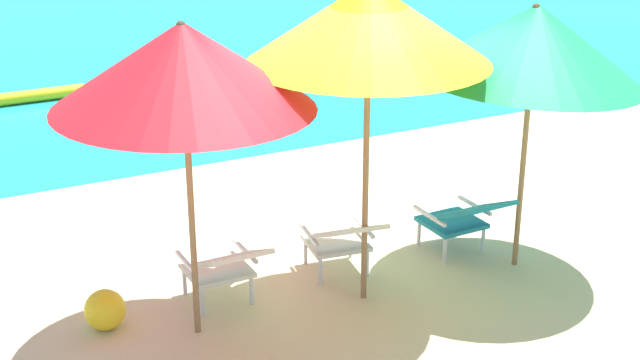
# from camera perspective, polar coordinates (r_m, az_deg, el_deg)

# --- Properties ---
(ground_plane) EXTENTS (40.00, 40.00, 0.00)m
(ground_plane) POSITION_cam_1_polar(r_m,az_deg,el_deg) (11.85, -8.00, 2.42)
(ground_plane) COLOR beige
(ocean_band) EXTENTS (40.00, 18.00, 0.01)m
(ocean_band) POSITION_cam_1_polar(r_m,az_deg,el_deg) (19.45, -16.00, 9.33)
(ocean_band) COLOR teal
(ocean_band) RESTS_ON ground_plane
(swim_buoy) EXTENTS (1.60, 0.18, 0.18)m
(swim_buoy) POSITION_cam_1_polar(r_m,az_deg,el_deg) (13.95, -17.54, 4.96)
(swim_buoy) COLOR yellow
(swim_buoy) RESTS_ON ocean_band
(lounge_chair_left) EXTENTS (0.56, 0.88, 0.68)m
(lounge_chair_left) POSITION_cam_1_polar(r_m,az_deg,el_deg) (7.65, -5.95, -5.24)
(lounge_chair_left) COLOR silver
(lounge_chair_left) RESTS_ON ground_plane
(lounge_chair_center) EXTENTS (0.65, 0.94, 0.68)m
(lounge_chair_center) POSITION_cam_1_polar(r_m,az_deg,el_deg) (8.08, 1.41, -3.58)
(lounge_chair_center) COLOR silver
(lounge_chair_center) RESTS_ON ground_plane
(lounge_chair_right) EXTENTS (0.57, 0.89, 0.68)m
(lounge_chair_right) POSITION_cam_1_polar(r_m,az_deg,el_deg) (8.60, 8.87, -2.26)
(lounge_chair_right) COLOR teal
(lounge_chair_right) RESTS_ON ground_plane
(beach_umbrella_left) EXTENTS (2.36, 2.35, 2.51)m
(beach_umbrella_left) POSITION_cam_1_polar(r_m,az_deg,el_deg) (6.69, -8.46, 6.99)
(beach_umbrella_left) COLOR olive
(beach_umbrella_left) RESTS_ON ground_plane
(beach_umbrella_center) EXTENTS (2.09, 2.09, 2.70)m
(beach_umbrella_center) POSITION_cam_1_polar(r_m,az_deg,el_deg) (7.14, 3.03, 9.71)
(beach_umbrella_center) COLOR olive
(beach_umbrella_center) RESTS_ON ground_plane
(beach_umbrella_right) EXTENTS (2.39, 2.36, 2.46)m
(beach_umbrella_right) POSITION_cam_1_polar(r_m,az_deg,el_deg) (8.01, 13.07, 8.29)
(beach_umbrella_right) COLOR olive
(beach_umbrella_right) RESTS_ON ground_plane
(beach_ball) EXTENTS (0.33, 0.33, 0.33)m
(beach_ball) POSITION_cam_1_polar(r_m,az_deg,el_deg) (7.63, -13.16, -7.82)
(beach_ball) COLOR yellow
(beach_ball) RESTS_ON ground_plane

